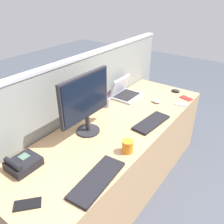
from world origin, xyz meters
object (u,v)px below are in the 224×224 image
Objects in this scene: desktop_monitor at (86,100)px; computer_mouse_right_hand at (176,91)px; keyboard_main at (151,122)px; coffee_mug at (128,146)px; pen_cup at (107,102)px; cell_phone_black_slab at (28,204)px; laptop at (125,92)px; desk_phone at (23,163)px; computer_mouse_left_hand at (156,101)px; cell_phone_silver_slab at (181,104)px; keyboard_spare at (97,180)px; cell_phone_red_case at (186,98)px.

computer_mouse_right_hand is at bearing -13.42° from desktop_monitor.
coffee_mug is at bearing -169.01° from keyboard_main.
keyboard_main is 2.34× the size of pen_cup.
computer_mouse_right_hand is at bearing -49.91° from cell_phone_black_slab.
laptop is 1.36m from desk_phone.
keyboard_main is at bearing -150.92° from computer_mouse_left_hand.
computer_mouse_left_hand is 0.82× the size of coffee_mug.
laptop is at bearing 95.09° from cell_phone_silver_slab.
computer_mouse_left_hand is 0.79× the size of cell_phone_silver_slab.
laptop is 1.51× the size of desk_phone.
desk_phone is 1.44m from computer_mouse_left_hand.
keyboard_spare is (-1.16, -0.55, -0.04)m from laptop.
keyboard_spare is at bearing 167.89° from cell_phone_silver_slab.
pen_cup reaches higher than cell_phone_black_slab.
pen_cup is at bearing 4.27° from desk_phone.
computer_mouse_right_hand reaches higher than keyboard_spare.
cell_phone_silver_slab is (0.51, -0.08, -0.01)m from keyboard_main.
coffee_mug is (0.36, 0.00, 0.04)m from keyboard_spare.
keyboard_spare is at bearing -132.59° from desktop_monitor.
coffee_mug is (0.56, -0.48, 0.01)m from desk_phone.
laptop reaches higher than computer_mouse_right_hand.
computer_mouse_left_hand is 0.26m from cell_phone_silver_slab.
cell_phone_black_slab is 1.23× the size of coffee_mug.
keyboard_main is 0.68m from cell_phone_red_case.
desktop_monitor reaches higher than pen_cup.
keyboard_main reaches higher than cell_phone_silver_slab.
coffee_mug is (-0.86, -0.20, 0.03)m from computer_mouse_left_hand.
computer_mouse_left_hand is (0.06, -0.35, -0.03)m from laptop.
coffee_mug is at bearing -94.08° from desktop_monitor.
cell_phone_black_slab is (-1.22, -0.36, -0.04)m from pen_cup.
cell_phone_silver_slab is at bearing -152.04° from computer_mouse_right_hand.
desk_phone is (-0.59, 0.06, -0.26)m from desktop_monitor.
cell_phone_black_slab is at bearing -163.73° from desktop_monitor.
laptop is (0.77, 0.13, -0.24)m from desktop_monitor.
keyboard_spare is 4.40× the size of computer_mouse_left_hand.
cell_phone_silver_slab is at bearing -159.89° from cell_phone_red_case.
cell_phone_black_slab is at bearing -122.04° from desk_phone.
desk_phone is 2.03× the size of computer_mouse_left_hand.
desk_phone is 1.56× the size of cell_phone_red_case.
cell_phone_silver_slab is (1.52, -0.51, -0.03)m from desk_phone.
cell_phone_red_case is (0.68, -0.07, -0.01)m from keyboard_main.
computer_mouse_right_hand is (0.78, 0.09, 0.01)m from keyboard_main.
laptop is 3.07× the size of computer_mouse_right_hand.
computer_mouse_right_hand and computer_mouse_left_hand have the same top height.
pen_cup is (0.85, 0.56, 0.04)m from keyboard_spare.
keyboard_spare is (0.20, -0.48, -0.02)m from desk_phone.
laptop is 0.70× the size of keyboard_spare.
desk_phone reaches higher than cell_phone_silver_slab.
computer_mouse_right_hand is (1.79, -0.34, -0.02)m from desk_phone.
desk_phone reaches higher than keyboard_main.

